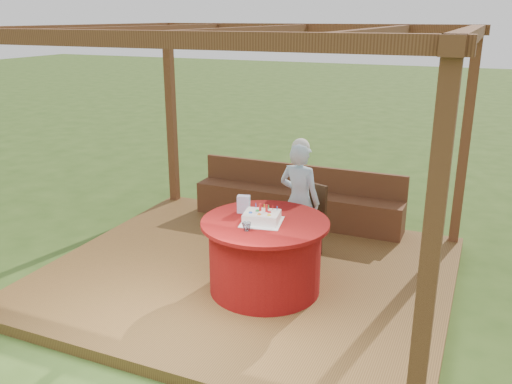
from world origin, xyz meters
TOP-DOWN VIEW (x-y plane):
  - ground at (0.00, 0.00)m, footprint 60.00×60.00m
  - deck at (0.00, 0.00)m, footprint 4.50×4.00m
  - pergola at (0.00, 0.00)m, footprint 4.50×4.00m
  - bench at (0.00, 1.72)m, footprint 3.00×0.42m
  - table at (0.36, -0.34)m, footprint 1.34×1.34m
  - chair at (0.45, 0.73)m, footprint 0.56×0.56m
  - elderly_woman at (0.41, 0.61)m, footprint 0.57×0.43m
  - birthday_cake at (0.34, -0.39)m, footprint 0.48×0.48m
  - gift_bag at (0.05, -0.20)m, footprint 0.15×0.12m
  - drinking_glass at (0.29, -0.66)m, footprint 0.11×0.11m

SIDE VIEW (x-z plane):
  - ground at x=0.00m, z-range 0.00..0.00m
  - deck at x=0.00m, z-range 0.00..0.12m
  - bench at x=0.00m, z-range -0.02..0.79m
  - table at x=0.36m, z-range 0.13..0.91m
  - chair at x=0.45m, z-range 0.17..1.06m
  - elderly_woman at x=0.41m, z-range 0.12..1.60m
  - drinking_glass at x=0.29m, z-range 0.91..0.99m
  - birthday_cake at x=0.34m, z-range 0.87..1.05m
  - gift_bag at x=0.05m, z-range 0.91..1.10m
  - pergola at x=0.00m, z-range 1.05..3.77m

